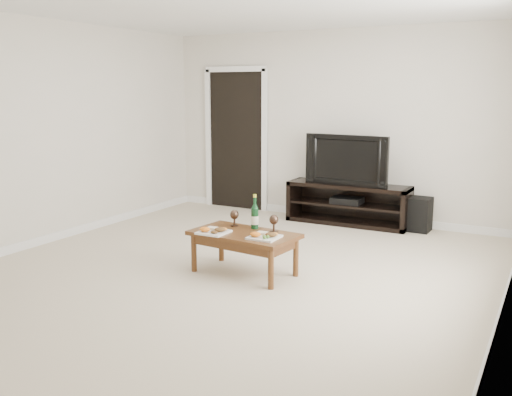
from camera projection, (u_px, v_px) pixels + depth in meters
The scene contains 13 objects.
floor at pixel (233, 271), 5.73m from camera, with size 5.50×5.50×0.00m, color beige.
back_wall at pixel (334, 126), 7.89m from camera, with size 5.00×0.04×2.60m, color beige.
doorway at pixel (236, 141), 8.63m from camera, with size 0.90×0.02×2.05m, color black.
media_console at pixel (348, 204), 7.69m from camera, with size 1.64×0.45×0.55m, color black.
television at pixel (349, 159), 7.57m from camera, with size 1.15×0.15×0.66m, color black.
av_receiver at pixel (347, 200), 7.67m from camera, with size 0.40×0.30×0.08m, color black.
subwoofer at pixel (419, 214), 7.31m from camera, with size 0.29×0.29×0.44m, color black.
coffee_table at pixel (244, 253), 5.61m from camera, with size 1.04×0.57×0.42m, color #593618.
plate_left at pixel (214, 230), 5.54m from camera, with size 0.27×0.27×0.07m, color white.
plate_right at pixel (264, 235), 5.36m from camera, with size 0.27×0.27×0.07m, color white.
wine_bottle at pixel (255, 212), 5.70m from camera, with size 0.07×0.07×0.35m, color #0D3218.
goblet_left at pixel (234, 218), 5.82m from camera, with size 0.09×0.09×0.17m, color #3D2B21, non-canonical shape.
goblet_right at pixel (274, 223), 5.59m from camera, with size 0.09×0.09×0.17m, color #3D2B21, non-canonical shape.
Camera 1 is at (2.80, -4.73, 1.80)m, focal length 40.00 mm.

